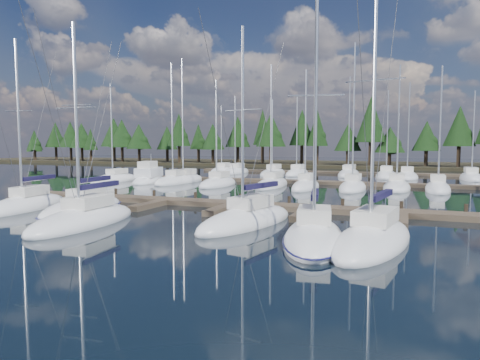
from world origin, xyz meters
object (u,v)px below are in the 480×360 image
at_px(front_sailboat_1, 84,208).
at_px(motor_yacht_left, 149,178).
at_px(main_dock, 232,205).
at_px(front_sailboat_2, 85,220).
at_px(front_sailboat_4, 314,237).
at_px(front_sailboat_3, 247,220).
at_px(front_sailboat_0, 27,205).
at_px(front_sailboat_5, 373,239).

distance_m(front_sailboat_1, motor_yacht_left, 24.77).
distance_m(main_dock, motor_yacht_left, 25.50).
bearing_deg(front_sailboat_1, front_sailboat_2, -47.95).
xyz_separation_m(front_sailboat_4, motor_yacht_left, (-26.94, 26.58, 0.21)).
distance_m(front_sailboat_1, front_sailboat_3, 12.66).
height_order(front_sailboat_2, front_sailboat_3, front_sailboat_2).
bearing_deg(front_sailboat_4, front_sailboat_0, 171.87).
bearing_deg(motor_yacht_left, front_sailboat_5, -41.20).
bearing_deg(front_sailboat_5, motor_yacht_left, 138.80).
relative_size(front_sailboat_0, front_sailboat_5, 0.94).
distance_m(front_sailboat_0, front_sailboat_1, 4.86).
relative_size(front_sailboat_1, front_sailboat_2, 1.09).
bearing_deg(front_sailboat_0, motor_yacht_left, 101.44).
xyz_separation_m(main_dock, front_sailboat_5, (10.87, -8.73, 0.08)).
xyz_separation_m(main_dock, motor_yacht_left, (-18.79, 17.23, 0.29)).
relative_size(front_sailboat_1, front_sailboat_3, 1.11).
relative_size(front_sailboat_0, front_sailboat_3, 1.06).
xyz_separation_m(front_sailboat_0, front_sailboat_2, (8.34, -3.33, -0.02)).
bearing_deg(front_sailboat_5, front_sailboat_0, 174.15).
bearing_deg(motor_yacht_left, main_dock, -42.52).
height_order(front_sailboat_1, front_sailboat_2, front_sailboat_1).
xyz_separation_m(front_sailboat_2, front_sailboat_3, (9.15, 3.50, 0.00)).
bearing_deg(front_sailboat_3, main_dock, 119.80).
bearing_deg(motor_yacht_left, front_sailboat_2, -63.94).
xyz_separation_m(front_sailboat_1, front_sailboat_2, (3.50, -3.89, -0.01)).
bearing_deg(front_sailboat_3, front_sailboat_0, -179.42).
xyz_separation_m(front_sailboat_0, motor_yacht_left, (-4.73, 23.40, 0.20)).
distance_m(front_sailboat_3, motor_yacht_left, 32.15).
xyz_separation_m(front_sailboat_3, front_sailboat_5, (7.43, -2.73, 0.01)).
distance_m(front_sailboat_0, front_sailboat_4, 22.43).
height_order(main_dock, front_sailboat_2, front_sailboat_2).
bearing_deg(front_sailboat_3, front_sailboat_4, -35.37).
distance_m(front_sailboat_3, front_sailboat_4, 5.78).
xyz_separation_m(main_dock, front_sailboat_1, (-9.22, -5.61, 0.08)).
relative_size(main_dock, motor_yacht_left, 4.69).
bearing_deg(front_sailboat_4, motor_yacht_left, 135.39).
bearing_deg(front_sailboat_4, front_sailboat_2, -179.36).
height_order(main_dock, front_sailboat_1, front_sailboat_1).
height_order(front_sailboat_0, motor_yacht_left, front_sailboat_0).
relative_size(front_sailboat_1, front_sailboat_5, 0.98).
bearing_deg(front_sailboat_1, main_dock, 31.32).
xyz_separation_m(front_sailboat_0, front_sailboat_4, (22.21, -3.17, -0.01)).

